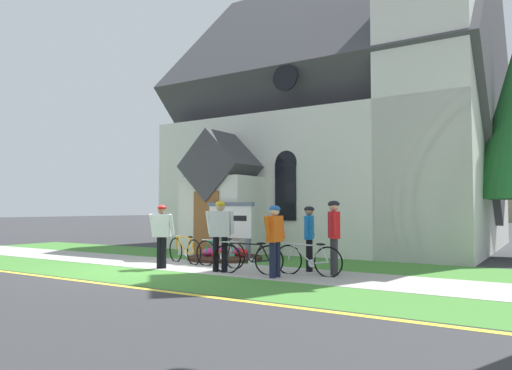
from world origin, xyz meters
The scene contains 17 objects.
ground centered at (0.00, 4.00, 0.00)m, with size 140.00×140.00×0.00m, color #333335.
sidewalk_slab centered at (1.47, 1.38, 0.01)m, with size 32.00×2.22×0.01m, color #A8A59E.
grass_verge centered at (1.47, -0.76, 0.00)m, with size 32.00×2.05×0.01m, color #427F33.
church_lawn centered at (1.47, 3.83, 0.00)m, with size 24.00×2.67×0.01m, color #427F33.
curb_paint_stripe centered at (1.47, -1.93, 0.00)m, with size 28.00×0.16×0.01m, color yellow.
church_building centered at (1.76, 10.11, 4.68)m, with size 11.80×12.41×13.34m.
church_sign centered at (0.46, 3.43, 1.12)m, with size 1.73×0.18×1.73m.
flower_bed centered at (0.46, 3.16, 0.09)m, with size 2.25×2.25×0.34m.
bicycle_green centered at (4.10, 1.38, 0.37)m, with size 1.72×0.08×0.77m.
bicycle_silver centered at (0.06, 1.77, 0.37)m, with size 1.63×0.58×0.80m.
bicycle_orange centered at (1.43, 1.58, 0.37)m, with size 1.71×0.19×0.80m.
bicycle_blue centered at (2.78, 0.87, 0.37)m, with size 1.72×0.46×0.77m.
cyclist_in_white_jersey centered at (0.34, 0.53, 0.95)m, with size 0.64×0.35×1.64m.
cyclist_in_green_jersey centered at (3.62, 0.67, 0.94)m, with size 0.26×0.76×1.61m.
cyclist_in_blue_jersey centered at (4.59, 1.72, 1.02)m, with size 0.43×0.66×1.73m.
cyclist_in_orange_jersey centered at (3.81, 2.03, 0.93)m, with size 0.34×0.72×1.60m.
cyclist_in_yellow_jersey centered at (2.00, 0.81, 1.02)m, with size 0.64×0.40×1.73m.
Camera 1 is at (8.98, -8.67, 1.55)m, focal length 33.67 mm.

